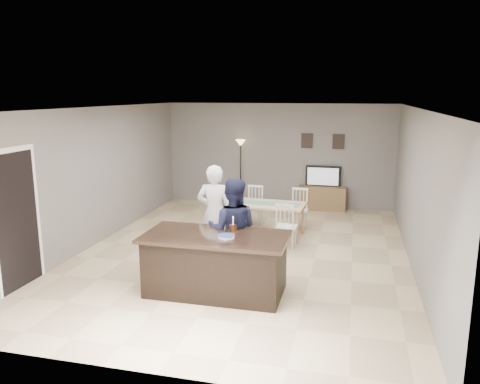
% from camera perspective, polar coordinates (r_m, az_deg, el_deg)
% --- Properties ---
extents(floor, '(8.00, 8.00, 0.00)m').
position_cam_1_polar(floor, '(8.89, 0.40, -7.47)').
color(floor, tan).
rests_on(floor, ground).
extents(room_shell, '(8.00, 8.00, 8.00)m').
position_cam_1_polar(room_shell, '(8.48, 0.42, 3.28)').
color(room_shell, slate).
rests_on(room_shell, floor).
extents(kitchen_island, '(2.15, 1.10, 0.90)m').
position_cam_1_polar(kitchen_island, '(7.10, -2.98, -8.70)').
color(kitchen_island, black).
rests_on(kitchen_island, floor).
extents(tv_console, '(1.20, 0.40, 0.60)m').
position_cam_1_polar(tv_console, '(12.25, 9.97, -0.75)').
color(tv_console, brown).
rests_on(tv_console, floor).
extents(television, '(0.91, 0.12, 0.53)m').
position_cam_1_polar(television, '(12.21, 10.09, 1.90)').
color(television, black).
rests_on(television, tv_console).
extents(tv_screen_glow, '(0.78, 0.00, 0.78)m').
position_cam_1_polar(tv_screen_glow, '(12.13, 10.07, 1.87)').
color(tv_screen_glow, '#CB6016').
rests_on(tv_screen_glow, tv_console).
extents(picture_frames, '(1.10, 0.02, 0.38)m').
position_cam_1_polar(picture_frames, '(12.22, 10.05, 6.12)').
color(picture_frames, black).
rests_on(picture_frames, room_shell).
extents(doorway, '(0.00, 2.10, 2.65)m').
position_cam_1_polar(doorway, '(7.84, -25.62, -1.77)').
color(doorway, black).
rests_on(doorway, floor).
extents(woman, '(0.66, 0.45, 1.74)m').
position_cam_1_polar(woman, '(8.32, -3.12, -2.59)').
color(woman, silver).
rests_on(woman, floor).
extents(man, '(0.87, 0.71, 1.66)m').
position_cam_1_polar(man, '(7.46, -0.90, -4.63)').
color(man, '#191B37').
rests_on(man, floor).
extents(birthday_cake, '(0.15, 0.15, 0.23)m').
position_cam_1_polar(birthday_cake, '(7.11, -0.85, -4.42)').
color(birthday_cake, gold).
rests_on(birthday_cake, kitchen_island).
extents(plate_stack, '(0.26, 0.26, 0.04)m').
position_cam_1_polar(plate_stack, '(6.82, -1.69, -5.43)').
color(plate_stack, white).
rests_on(plate_stack, kitchen_island).
extents(dining_table, '(1.53, 1.75, 0.91)m').
position_cam_1_polar(dining_table, '(9.81, 3.52, -2.10)').
color(dining_table, tan).
rests_on(dining_table, floor).
extents(floor_lamp, '(0.26, 0.26, 1.76)m').
position_cam_1_polar(floor_lamp, '(12.40, 0.07, 4.58)').
color(floor_lamp, black).
rests_on(floor_lamp, floor).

